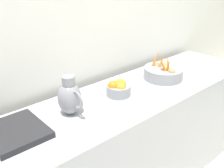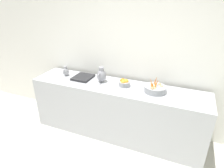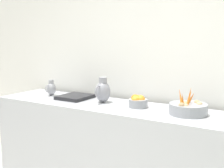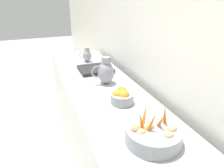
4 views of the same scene
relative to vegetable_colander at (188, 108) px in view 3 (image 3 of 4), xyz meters
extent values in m
cube|color=white|center=(-0.40, -0.10, 0.54)|extent=(0.10, 8.20, 3.00)
cube|color=#ADAFB5|center=(0.02, -0.60, -0.51)|extent=(0.63, 2.82, 0.91)
cylinder|color=gray|center=(0.00, 0.00, -0.01)|extent=(0.32, 0.32, 0.09)
torus|color=gray|center=(0.00, 0.00, -0.05)|extent=(0.19, 0.19, 0.01)
cone|color=orange|center=(-0.03, 0.01, 0.08)|extent=(0.05, 0.09, 0.12)
cone|color=orange|center=(0.03, -0.06, 0.09)|extent=(0.09, 0.09, 0.15)
cone|color=orange|center=(0.03, 0.01, 0.08)|extent=(0.07, 0.06, 0.15)
cone|color=orange|center=(0.06, -0.03, 0.08)|extent=(0.06, 0.03, 0.13)
cone|color=orange|center=(-0.08, -0.02, 0.09)|extent=(0.08, 0.08, 0.17)
ellipsoid|color=tan|center=(0.08, 0.01, 0.04)|extent=(0.05, 0.04, 0.04)
ellipsoid|color=#9E7F56|center=(0.10, -0.02, 0.04)|extent=(0.06, 0.05, 0.05)
ellipsoid|color=tan|center=(0.02, -0.02, 0.04)|extent=(0.06, 0.06, 0.05)
ellipsoid|color=tan|center=(-0.09, 0.05, 0.04)|extent=(0.06, 0.05, 0.04)
ellipsoid|color=tan|center=(-0.04, 0.08, 0.04)|extent=(0.06, 0.05, 0.04)
cylinder|color=gray|center=(-0.02, -0.48, -0.01)|extent=(0.18, 0.18, 0.08)
sphere|color=orange|center=(-0.03, -0.52, 0.02)|extent=(0.08, 0.08, 0.08)
sphere|color=orange|center=(-0.02, -0.46, 0.02)|extent=(0.08, 0.08, 0.08)
sphere|color=orange|center=(0.02, -0.49, 0.02)|extent=(0.07, 0.07, 0.07)
sphere|color=orange|center=(-0.02, -0.49, 0.02)|extent=(0.08, 0.08, 0.08)
sphere|color=orange|center=(-0.01, -0.48, 0.02)|extent=(0.07, 0.07, 0.07)
ellipsoid|color=gray|center=(-0.03, -0.88, 0.05)|extent=(0.15, 0.15, 0.21)
cylinder|color=gray|center=(-0.03, -0.88, 0.17)|extent=(0.08, 0.08, 0.06)
torus|color=gray|center=(0.05, -0.88, 0.07)|extent=(0.11, 0.01, 0.11)
ellipsoid|color=#939399|center=(-0.04, -1.58, 0.02)|extent=(0.10, 0.10, 0.14)
cylinder|color=#939399|center=(-0.04, -1.58, 0.10)|extent=(0.06, 0.06, 0.04)
torus|color=#939399|center=(0.02, -1.58, 0.03)|extent=(0.08, 0.01, 0.08)
cube|color=#232326|center=(-0.04, -1.24, -0.03)|extent=(0.34, 0.30, 0.04)
camera|label=1|loc=(1.25, -1.66, 0.83)|focal=43.18mm
camera|label=2|loc=(2.58, 0.38, 1.25)|focal=30.93mm
camera|label=3|loc=(2.49, 0.79, 0.59)|focal=49.58mm
camera|label=4|loc=(0.57, 0.83, 0.74)|focal=33.99mm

